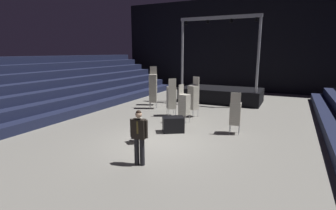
{
  "coord_description": "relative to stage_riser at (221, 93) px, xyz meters",
  "views": [
    {
      "loc": [
        4.41,
        -8.45,
        3.42
      ],
      "look_at": [
        0.16,
        0.39,
        1.4
      ],
      "focal_mm": 27.65,
      "sensor_mm": 36.0,
      "label": 1
    }
  ],
  "objects": [
    {
      "name": "chair_stack_front_right",
      "position": [
        -1.37,
        -5.25,
        0.44
      ],
      "size": [
        0.62,
        0.62,
        2.05
      ],
      "rotation": [
        0.0,
        0.0,
        0.69
      ],
      "color": "#B2B5BA",
      "rests_on": "ground_plane"
    },
    {
      "name": "chair_stack_mid_centre",
      "position": [
        -3.15,
        -4.06,
        0.69
      ],
      "size": [
        0.57,
        0.57,
        2.56
      ],
      "rotation": [
        0.0,
        0.0,
        3.53
      ],
      "color": "#B2B5BA",
      "rests_on": "ground_plane"
    },
    {
      "name": "loose_chair_near_man",
      "position": [
        -0.7,
        -9.62,
        -0.06
      ],
      "size": [
        0.62,
        0.62,
        0.95
      ],
      "rotation": [
        0.0,
        0.0,
        2.49
      ],
      "color": "#B2B5BA",
      "rests_on": "ground_plane"
    },
    {
      "name": "stage_riser",
      "position": [
        0.0,
        0.0,
        0.0
      ],
      "size": [
        5.43,
        2.88,
        5.61
      ],
      "color": "black",
      "rests_on": "ground_plane"
    },
    {
      "name": "chair_stack_mid_right",
      "position": [
        -3.72,
        -3.1,
        0.35
      ],
      "size": [
        0.57,
        0.57,
        1.88
      ],
      "rotation": [
        0.0,
        0.0,
        5.09
      ],
      "color": "#B2B5BA",
      "rests_on": "ground_plane"
    },
    {
      "name": "chair_stack_rear_left",
      "position": [
        -0.24,
        -4.89,
        0.48
      ],
      "size": [
        0.58,
        0.58,
        2.14
      ],
      "rotation": [
        0.0,
        0.0,
        2.73
      ],
      "color": "#B2B5BA",
      "rests_on": "ground_plane"
    },
    {
      "name": "chair_stack_mid_left",
      "position": [
        2.38,
        -6.92,
        0.31
      ],
      "size": [
        0.49,
        0.49,
        1.79
      ],
      "rotation": [
        0.0,
        0.0,
        0.11
      ],
      "color": "#B2B5BA",
      "rests_on": "ground_plane"
    },
    {
      "name": "ground_plane",
      "position": [
        0.0,
        -9.23,
        -0.64
      ],
      "size": [
        22.0,
        30.0,
        0.1
      ],
      "primitive_type": "cube",
      "color": "gray"
    },
    {
      "name": "arena_end_wall",
      "position": [
        0.0,
        5.77,
        3.41
      ],
      "size": [
        22.0,
        0.3,
        8.0
      ],
      "primitive_type": "cube",
      "color": "black",
      "rests_on": "ground_plane"
    },
    {
      "name": "chair_stack_front_left",
      "position": [
        -0.21,
        -6.27,
        0.35
      ],
      "size": [
        0.5,
        0.5,
        1.88
      ],
      "rotation": [
        0.0,
        0.0,
        4.55
      ],
      "color": "#B2B5BA",
      "rests_on": "ground_plane"
    },
    {
      "name": "bleacher_bank_left",
      "position": [
        -8.38,
        -8.23,
        0.98
      ],
      "size": [
        5.25,
        24.0,
        3.15
      ],
      "rotation": [
        0.0,
        0.0,
        1.57
      ],
      "color": "#191E38",
      "rests_on": "ground_plane"
    },
    {
      "name": "man_with_tie",
      "position": [
        0.39,
        -11.34,
        0.39
      ],
      "size": [
        0.57,
        0.29,
        1.73
      ],
      "rotation": [
        0.0,
        0.0,
        3.3
      ],
      "color": "black",
      "rests_on": "ground_plane"
    },
    {
      "name": "equipment_road_case",
      "position": [
        -0.07,
        -7.84,
        -0.26
      ],
      "size": [
        1.08,
        0.99,
        0.67
      ],
      "primitive_type": "cube",
      "rotation": [
        0.0,
        0.0,
        0.57
      ],
      "color": "black",
      "rests_on": "ground_plane"
    }
  ]
}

